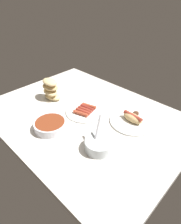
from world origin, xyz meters
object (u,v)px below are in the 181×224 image
bread_stack (51,89)px  plate_hotdog_assembled (132,120)px  bowl_coleslaw (99,144)px  plate_sausages (85,111)px  bowl_chili (50,125)px

bread_stack → plate_hotdog_assembled: 57.98cm
bowl_coleslaw → plate_sausages: size_ratio=0.65×
bowl_chili → plate_hotdog_assembled: (-29.28, -36.75, -0.94)cm
bowl_chili → plate_sausages: size_ratio=0.76×
bowl_chili → plate_hotdog_assembled: size_ratio=0.70×
bowl_coleslaw → plate_sausages: (27.28, -17.06, -2.08)cm
bread_stack → plate_hotdog_assembled: size_ratio=0.57×
bowl_chili → plate_hotdog_assembled: plate_hotdog_assembled is taller
plate_hotdog_assembled → bowl_chili: bearing=51.5°
bread_stack → plate_sausages: (-28.46, -4.37, -6.24)cm
bread_stack → plate_sausages: 29.46cm
bread_stack → bowl_chili: bread_stack is taller
bread_stack → bowl_chili: (-25.93, 19.92, -4.64)cm
bowl_coleslaw → plate_hotdog_assembled: bearing=-89.0°
bread_stack → plate_hotdog_assembled: bearing=-163.0°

